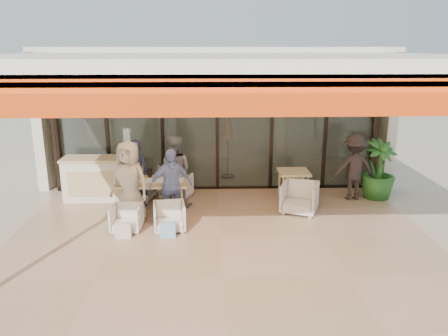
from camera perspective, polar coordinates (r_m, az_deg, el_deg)
The scene contains 21 objects.
ground at distance 8.41m, azimuth -0.49°, elevation -9.24°, with size 70.00×70.00×0.00m, color #C6B293.
terrace_floor at distance 8.40m, azimuth -0.49°, elevation -9.21°, with size 8.00×6.00×0.01m, color tan.
terrace_structure at distance 7.37m, azimuth -0.50°, elevation 13.42°, with size 8.00×6.00×3.40m.
glass_storefront at distance 10.81m, azimuth -0.89°, elevation 5.28°, with size 8.08×0.10×3.20m.
interior_block at distance 13.01m, azimuth -1.04°, elevation 9.82°, with size 9.05×3.62×3.52m.
host_counter at distance 10.67m, azimuth -15.46°, elevation -1.33°, with size 1.85×0.65×1.04m.
dining_table at distance 9.54m, azimuth -9.28°, elevation -1.97°, with size 1.50×0.90×0.93m.
chair_far_left at distance 10.60m, azimuth -10.77°, elevation -2.30°, with size 0.64×0.60×0.65m, color white.
chair_far_right at distance 10.49m, azimuth -6.24°, elevation -2.26°, with size 0.65×0.61×0.67m, color white.
chair_near_left at distance 8.84m, azimuth -12.61°, elevation -6.27°, with size 0.57×0.54×0.59m, color white.
chair_near_right at distance 8.72m, azimuth -7.15°, elevation -6.19°, with size 0.61×0.57×0.63m, color white.
diner_navy at distance 9.99m, azimuth -11.33°, elevation -0.68°, with size 0.57×0.38×1.57m, color #181A35.
diner_grey at distance 9.88m, azimuth -6.53°, elevation -0.45°, with size 0.80×0.62×1.64m, color slate.
diner_cream at distance 9.12m, azimuth -12.25°, elevation -1.83°, with size 0.84×0.54×1.71m, color beige.
diner_periwinkle at distance 9.03m, azimuth -6.97°, elevation -2.30°, with size 0.91×0.38×1.55m, color #7E97D2.
tote_bag_cream at distance 8.53m, azimuth -13.05°, elevation -8.03°, with size 0.30×0.10×0.34m, color silver.
tote_bag_blue at distance 8.41m, azimuth -7.36°, elevation -8.10°, with size 0.30×0.10×0.34m, color #99BFD8.
side_table at distance 10.28m, azimuth 9.08°, elevation -0.96°, with size 0.70×0.70×0.74m.
side_chair at distance 9.66m, azimuth 9.83°, elevation -3.68°, with size 0.74×0.70×0.76m, color white.
standing_woman at distance 10.67m, azimuth 16.57°, elevation 0.04°, with size 1.02×0.59×1.58m, color black.
potted_palm at distance 10.95m, azimuth 19.49°, elevation -0.22°, with size 0.80×0.80×1.44m, color #1E5919.
Camera 1 is at (-0.17, -7.63, 3.52)m, focal length 35.00 mm.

